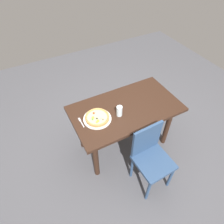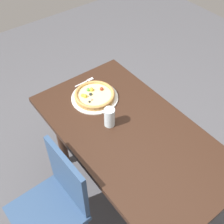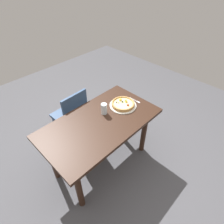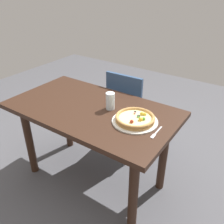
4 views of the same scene
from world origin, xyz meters
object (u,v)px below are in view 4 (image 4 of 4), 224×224
(dining_table, at_px, (92,120))
(plate, at_px, (135,121))
(pizza, at_px, (135,118))
(chair_near, at_px, (129,108))
(fork, at_px, (156,133))
(drinking_glass, at_px, (110,101))

(dining_table, relative_size, plate, 4.11)
(dining_table, xyz_separation_m, plate, (-0.40, -0.01, 0.12))
(plate, relative_size, pizza, 1.17)
(chair_near, xyz_separation_m, plate, (-0.39, 0.59, 0.27))
(dining_table, bearing_deg, fork, 176.10)
(plate, bearing_deg, chair_near, -56.23)
(plate, xyz_separation_m, drinking_glass, (0.26, -0.06, 0.06))
(chair_near, bearing_deg, drinking_glass, -77.76)
(pizza, bearing_deg, chair_near, -56.15)
(dining_table, distance_m, drinking_glass, 0.24)
(plate, relative_size, drinking_glass, 2.47)
(chair_near, relative_size, pizza, 3.12)
(dining_table, bearing_deg, chair_near, -90.21)
(dining_table, distance_m, plate, 0.42)
(fork, bearing_deg, plate, -105.21)
(pizza, distance_m, fork, 0.20)
(chair_near, distance_m, plate, 0.76)
(dining_table, bearing_deg, pizza, -178.80)
(chair_near, height_order, drinking_glass, drinking_glass)
(dining_table, height_order, plate, plate)
(chair_near, relative_size, drinking_glass, 6.59)
(plate, distance_m, pizza, 0.03)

